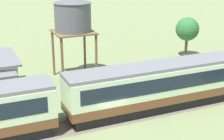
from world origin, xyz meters
The scene contains 5 objects.
ground_plane centered at (0.00, 0.00, 0.00)m, with size 600.00×600.00×0.00m, color #707F51.
passenger_train centered at (6.07, 0.89, 2.38)m, with size 58.06×3.22×4.28m.
railway_track centered at (7.52, 0.89, 0.01)m, with size 93.99×3.60×0.04m.
water_tower centered at (0.78, 11.92, 7.13)m, with size 4.38×4.38×9.15m.
yard_tree_1 centered at (17.51, 13.85, 3.89)m, with size 3.18×3.18×5.52m.
Camera 1 is at (-10.24, -24.10, 13.67)m, focal length 55.00 mm.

